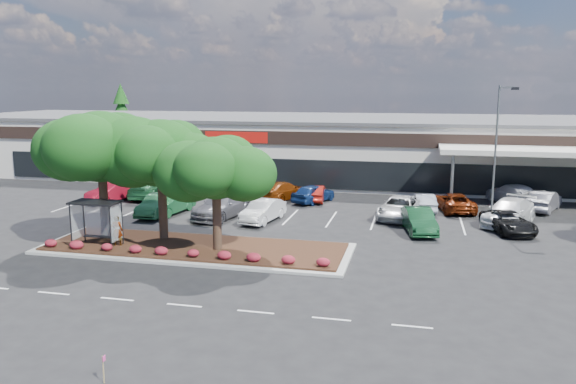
% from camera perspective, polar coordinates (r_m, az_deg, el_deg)
% --- Properties ---
extents(ground, '(160.00, 160.00, 0.00)m').
position_cam_1_polar(ground, '(28.79, -8.77, -8.28)').
color(ground, black).
rests_on(ground, ground).
extents(retail_store, '(80.40, 25.20, 6.25)m').
position_cam_1_polar(retail_store, '(60.34, 3.26, 4.71)').
color(retail_store, beige).
rests_on(retail_store, ground).
extents(landscape_island, '(18.00, 6.00, 0.26)m').
position_cam_1_polar(landscape_island, '(33.01, -9.43, -5.62)').
color(landscape_island, '#A5A6A0').
rests_on(landscape_island, ground).
extents(lane_markings, '(33.12, 20.06, 0.01)m').
position_cam_1_polar(lane_markings, '(38.30, -3.17, -3.43)').
color(lane_markings, silver).
rests_on(lane_markings, ground).
extents(shrub_row, '(17.00, 0.80, 0.50)m').
position_cam_1_polar(shrub_row, '(31.06, -10.93, -5.97)').
color(shrub_row, maroon).
rests_on(shrub_row, landscape_island).
extents(bus_shelter, '(2.75, 1.55, 2.59)m').
position_cam_1_polar(bus_shelter, '(34.07, -18.80, -1.76)').
color(bus_shelter, black).
rests_on(bus_shelter, landscape_island).
extents(island_tree_west, '(7.20, 7.20, 7.89)m').
position_cam_1_polar(island_tree_west, '(35.30, -18.36, 1.81)').
color(island_tree_west, '#11370F').
rests_on(island_tree_west, landscape_island).
extents(island_tree_mid, '(6.60, 6.60, 7.32)m').
position_cam_1_polar(island_tree_mid, '(34.28, -12.72, 1.36)').
color(island_tree_mid, '#11370F').
rests_on(island_tree_mid, landscape_island).
extents(island_tree_east, '(5.80, 5.80, 6.50)m').
position_cam_1_polar(island_tree_east, '(31.43, -7.29, -0.03)').
color(island_tree_east, '#11370F').
rests_on(island_tree_east, landscape_island).
extents(conifer_north_west, '(4.40, 4.40, 10.00)m').
position_cam_1_polar(conifer_north_west, '(81.98, -16.51, 7.11)').
color(conifer_north_west, '#11370F').
rests_on(conifer_north_west, ground).
extents(person_waiting, '(0.73, 0.58, 1.77)m').
position_cam_1_polar(person_waiting, '(33.86, -16.97, -3.75)').
color(person_waiting, '#594C47').
rests_on(person_waiting, landscape_island).
extents(light_pole, '(1.43, 0.52, 9.41)m').
position_cam_1_polar(light_pole, '(39.95, 20.39, 2.57)').
color(light_pole, '#A5A6A0').
rests_on(light_pole, ground).
extents(survey_stake, '(0.08, 0.14, 0.94)m').
position_cam_1_polar(survey_stake, '(19.38, -18.22, -16.39)').
color(survey_stake, tan).
rests_on(survey_stake, ground).
extents(car_0, '(3.33, 5.00, 1.56)m').
position_cam_1_polar(car_0, '(48.55, -17.34, 0.01)').
color(car_0, maroon).
rests_on(car_0, ground).
extents(car_1, '(2.35, 4.84, 1.53)m').
position_cam_1_polar(car_1, '(42.66, -11.86, -1.16)').
color(car_1, '#1A572E').
rests_on(car_1, ground).
extents(car_2, '(1.70, 4.75, 1.56)m').
position_cam_1_polar(car_2, '(42.25, -13.05, -1.29)').
color(car_2, '#205230').
rests_on(car_2, ground).
extents(car_3, '(3.63, 6.28, 1.71)m').
position_cam_1_polar(car_3, '(40.92, -6.66, -1.36)').
color(car_3, slate).
rests_on(car_3, ground).
extents(car_4, '(2.42, 4.85, 1.53)m').
position_cam_1_polar(car_4, '(39.33, -2.57, -1.92)').
color(car_4, silver).
rests_on(car_4, ground).
extents(car_5, '(3.56, 5.98, 1.56)m').
position_cam_1_polar(car_5, '(41.07, 11.31, -1.56)').
color(car_5, '#B3B3B3').
rests_on(car_5, ground).
extents(car_6, '(2.56, 4.97, 1.56)m').
position_cam_1_polar(car_6, '(37.34, 13.16, -2.83)').
color(car_6, '#134122').
rests_on(car_6, ground).
extents(car_7, '(4.67, 6.38, 1.72)m').
position_cam_1_polar(car_7, '(41.31, 21.53, -1.92)').
color(car_7, silver).
rests_on(car_7, ground).
extents(car_8, '(3.54, 5.29, 1.35)m').
position_cam_1_polar(car_8, '(39.16, 21.48, -2.84)').
color(car_8, black).
rests_on(car_8, ground).
extents(car_9, '(2.76, 5.78, 1.63)m').
position_cam_1_polar(car_9, '(49.24, -13.90, 0.36)').
color(car_9, '#1D552E').
rests_on(car_9, ground).
extents(car_10, '(2.30, 4.84, 1.60)m').
position_cam_1_polar(car_10, '(50.31, -11.52, 0.65)').
color(car_10, '#1C441A').
rests_on(car_10, ground).
extents(car_11, '(4.02, 5.68, 1.53)m').
position_cam_1_polar(car_11, '(46.96, -0.54, 0.13)').
color(car_11, '#652707').
rests_on(car_11, ground).
extents(car_12, '(3.40, 4.77, 1.51)m').
position_cam_1_polar(car_12, '(45.92, 2.58, -0.13)').
color(car_12, navy).
rests_on(car_12, ground).
extents(car_13, '(1.75, 4.17, 1.34)m').
position_cam_1_polar(car_13, '(46.42, 2.85, -0.12)').
color(car_13, '#9C170F').
rests_on(car_13, ground).
extents(car_14, '(2.02, 4.26, 1.35)m').
position_cam_1_polar(car_14, '(43.87, 13.63, -1.03)').
color(car_14, '#A7ACB4').
rests_on(car_14, ground).
extents(car_15, '(3.29, 5.39, 1.40)m').
position_cam_1_polar(car_15, '(44.48, 16.52, -0.98)').
color(car_15, '#692109').
rests_on(car_15, ground).
extents(car_16, '(4.27, 6.17, 1.66)m').
position_cam_1_polar(car_16, '(48.59, 21.91, -0.21)').
color(car_16, silver).
rests_on(car_16, ground).
extents(car_17, '(3.44, 5.06, 1.58)m').
position_cam_1_polar(car_17, '(46.89, 24.55, -0.81)').
color(car_17, slate).
rests_on(car_17, ground).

